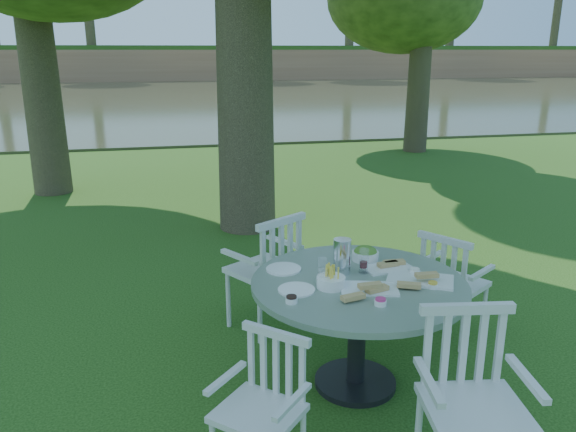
% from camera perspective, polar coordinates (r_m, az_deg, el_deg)
% --- Properties ---
extents(ground, '(140.00, 140.00, 0.00)m').
position_cam_1_polar(ground, '(4.96, 0.50, -10.10)').
color(ground, '#153A0C').
rests_on(ground, ground).
extents(table, '(1.41, 1.41, 0.77)m').
position_cam_1_polar(table, '(3.78, 7.14, -8.60)').
color(table, black).
rests_on(table, ground).
extents(chair_ne, '(0.59, 0.60, 0.88)m').
position_cam_1_polar(chair_ne, '(4.55, 15.97, -6.16)').
color(chair_ne, silver).
rests_on(chair_ne, ground).
extents(chair_nw, '(0.67, 0.66, 0.98)m').
position_cam_1_polar(chair_nw, '(4.51, -1.71, -4.92)').
color(chair_nw, silver).
rests_on(chair_nw, ground).
extents(chair_sw, '(0.56, 0.56, 0.81)m').
position_cam_1_polar(chair_sw, '(3.11, -2.19, -17.75)').
color(chair_sw, silver).
rests_on(chair_sw, ground).
extents(chair_se, '(0.56, 0.53, 0.97)m').
position_cam_1_polar(chair_se, '(3.14, 17.90, -16.13)').
color(chair_se, silver).
rests_on(chair_se, ground).
extents(tableware, '(1.20, 0.86, 0.24)m').
position_cam_1_polar(tableware, '(3.78, 6.70, -5.43)').
color(tableware, white).
rests_on(tableware, table).
extents(river, '(100.00, 28.00, 0.12)m').
position_cam_1_polar(river, '(27.43, -10.48, 11.64)').
color(river, '#31361F').
rests_on(river, ground).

